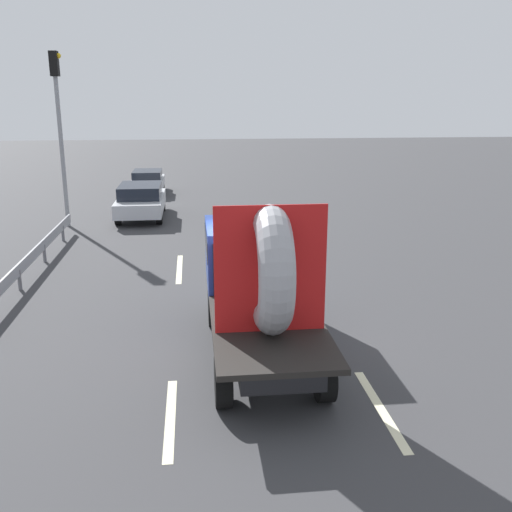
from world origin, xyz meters
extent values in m
plane|color=#38383A|center=(0.00, 0.00, 0.00)|extent=(120.00, 120.00, 0.00)
cylinder|color=black|center=(-1.09, 0.79, 0.43)|extent=(0.28, 0.85, 0.85)
cylinder|color=black|center=(0.61, 0.79, 0.43)|extent=(0.28, 0.85, 0.85)
cylinder|color=black|center=(-1.09, -2.74, 0.43)|extent=(0.28, 0.85, 0.85)
cylinder|color=black|center=(0.61, -2.74, 0.43)|extent=(0.28, 0.85, 0.85)
cube|color=black|center=(-0.24, -0.97, 0.85)|extent=(1.30, 5.64, 0.25)
cube|color=navy|center=(-0.24, 0.79, 1.65)|extent=(2.00, 2.13, 1.35)
cube|color=black|center=(-0.24, 0.74, 1.95)|extent=(2.02, 2.02, 0.44)
cube|color=black|center=(-0.24, -2.03, 1.02)|extent=(2.00, 3.51, 0.10)
cube|color=black|center=(-0.24, -0.33, 1.62)|extent=(1.80, 0.08, 1.10)
torus|color=#9E9EA3|center=(-0.24, -2.18, 2.18)|extent=(0.59, 2.20, 2.20)
cube|color=red|center=(-0.24, -2.18, 2.18)|extent=(1.90, 0.03, 2.20)
cylinder|color=black|center=(-4.50, 14.56, 0.33)|extent=(0.23, 0.67, 0.67)
cylinder|color=black|center=(-2.87, 14.56, 0.33)|extent=(0.23, 0.67, 0.67)
cylinder|color=black|center=(-4.50, 11.75, 0.33)|extent=(0.23, 0.67, 0.67)
cylinder|color=black|center=(-2.87, 11.75, 0.33)|extent=(0.23, 0.67, 0.67)
cube|color=silver|center=(-3.69, 13.15, 0.62)|extent=(1.88, 4.39, 0.57)
cube|color=black|center=(-3.69, 13.05, 1.17)|extent=(1.69, 2.46, 0.52)
cylinder|color=gray|center=(-6.47, 11.80, 2.85)|extent=(0.16, 0.16, 5.71)
cube|color=black|center=(-6.47, 11.80, 6.16)|extent=(0.30, 0.36, 0.90)
sphere|color=yellow|center=(-6.30, 11.80, 6.44)|extent=(0.20, 0.20, 0.20)
cube|color=gray|center=(-6.15, 5.20, 0.55)|extent=(0.06, 10.92, 0.32)
cylinder|color=slate|center=(-6.15, 3.84, 0.28)|extent=(0.10, 0.10, 0.55)
cylinder|color=slate|center=(-6.15, 6.57, 0.28)|extent=(0.10, 0.10, 0.55)
cylinder|color=slate|center=(-6.15, 9.30, 0.28)|extent=(0.10, 0.10, 0.55)
cube|color=beige|center=(-1.96, -3.03, 0.00)|extent=(0.16, 2.48, 0.01)
cube|color=beige|center=(-1.96, 5.34, 0.00)|extent=(0.16, 2.97, 0.01)
cube|color=beige|center=(1.49, -3.13, 0.00)|extent=(0.16, 2.60, 0.01)
cube|color=beige|center=(1.49, 4.57, 0.00)|extent=(0.16, 2.61, 0.01)
cylinder|color=black|center=(-4.55, 20.81, 0.29)|extent=(0.20, 0.57, 0.57)
cylinder|color=black|center=(-3.15, 20.81, 0.29)|extent=(0.20, 0.57, 0.57)
cylinder|color=black|center=(-4.55, 18.39, 0.29)|extent=(0.20, 0.57, 0.57)
cylinder|color=black|center=(-3.15, 18.39, 0.29)|extent=(0.20, 0.57, 0.57)
cube|color=silver|center=(-3.85, 19.60, 0.53)|extent=(1.62, 3.77, 0.49)
cube|color=black|center=(-3.85, 19.51, 1.01)|extent=(1.46, 2.11, 0.45)
camera|label=1|loc=(-1.50, -11.37, 4.98)|focal=40.48mm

